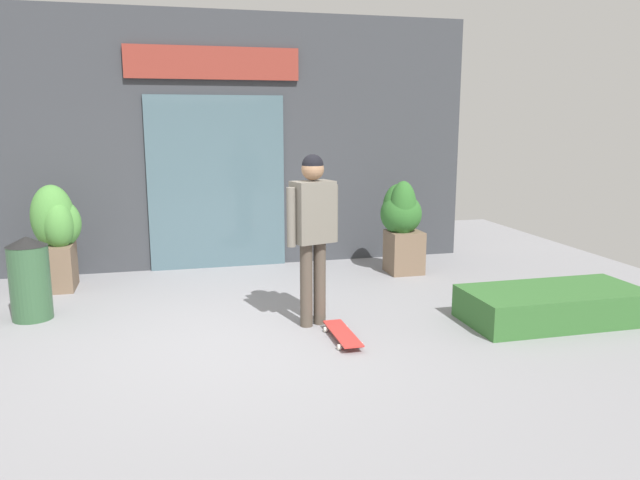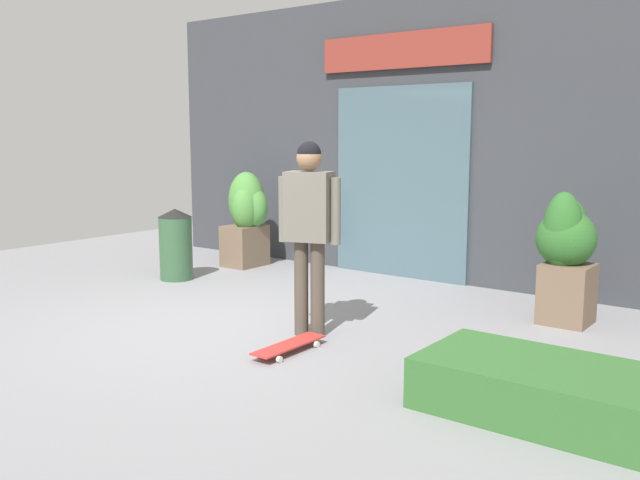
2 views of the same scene
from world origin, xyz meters
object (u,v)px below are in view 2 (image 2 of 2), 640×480
Objects in this scene: planter_box_right at (247,215)px; trash_bin at (176,244)px; skateboarder at (309,217)px; planter_box_left at (565,248)px; skateboard at (289,345)px.

trash_bin is at bearing -94.48° from planter_box_right.
planter_box_left is (1.71, 1.87, -0.36)m from skateboarder.
trash_bin is (-2.89, 0.93, -0.64)m from skateboarder.
skateboarder is at bearing -132.52° from planter_box_left.
planter_box_right is (-2.80, 2.15, -0.38)m from skateboarder.
trash_bin is at bearing -125.13° from skateboarder.
trash_bin is at bearing -115.21° from skateboard.
trash_bin is (-4.61, -0.94, -0.28)m from planter_box_left.
planter_box_right reaches higher than planter_box_left.
skateboarder reaches higher than skateboard.
planter_box_right reaches higher than skateboard.
skateboarder is at bearing -37.59° from planter_box_right.
skateboarder is 2.56m from planter_box_left.
planter_box_right reaches higher than trash_bin.
skateboard is at bearing -122.93° from planter_box_left.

